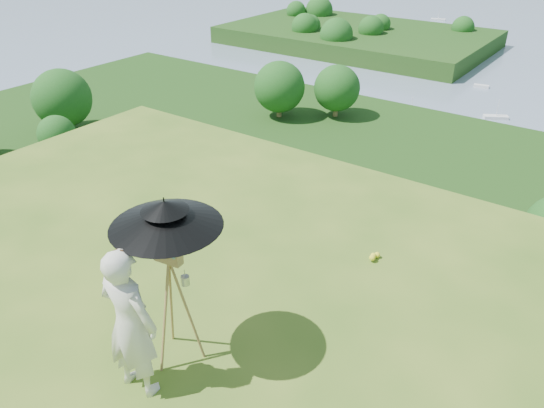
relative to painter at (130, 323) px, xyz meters
The scene contains 9 objects.
ground 1.07m from the painter, 156.79° to the right, with size 14.00×14.00×0.00m, color #42681D.
forest_slope 45.92m from the painter, 90.76° to the left, with size 140.00×56.00×22.00m, color #143E11.
peninsula 174.80m from the painter, 115.99° to the left, with size 90.00×60.00×12.00m, color #143E11, non-canonical shape.
slope_trees 38.28m from the painter, 90.76° to the left, with size 110.00×50.00×6.00m, color #184E17, non-canonical shape.
wildflowers 1.00m from the painter, behind, with size 10.00×10.50×0.12m, color yellow, non-canonical shape.
painter is the anchor object (origin of this frame).
field_easel 0.62m from the painter, 86.60° to the left, with size 0.66×0.66×1.75m, color #996C40, non-canonical shape.
sun_umbrella 1.08m from the painter, 87.13° to the left, with size 1.23×1.23×0.76m, color black, non-canonical shape.
painter_cap 0.89m from the painter, ahead, with size 0.18×0.22×0.10m, color #BE6873, non-canonical shape.
Camera 1 is at (4.22, -2.43, 4.84)m, focal length 35.00 mm.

